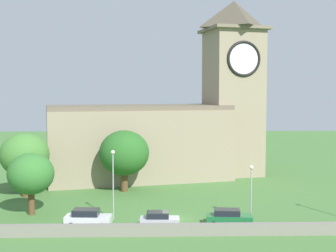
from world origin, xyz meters
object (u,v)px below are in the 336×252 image
at_px(car_white, 88,218).
at_px(streetlamp_west_mid, 113,174).
at_px(tree_riverside_east, 124,153).
at_px(tree_churchyard, 29,162).
at_px(streetlamp_central, 251,183).
at_px(church, 171,123).
at_px(car_green, 229,217).
at_px(tree_by_tower, 25,155).
at_px(car_silver, 159,220).
at_px(tree_riverside_west, 31,174).

relative_size(car_white, streetlamp_west_mid, 0.63).
bearing_deg(tree_riverside_east, tree_churchyard, 177.09).
xyz_separation_m(car_white, streetlamp_central, (17.52, 1.90, 3.22)).
bearing_deg(tree_riverside_east, church, 57.53).
relative_size(car_green, streetlamp_central, 0.81).
relative_size(car_white, tree_by_tower, 0.57).
bearing_deg(streetlamp_central, tree_riverside_east, 133.91).
xyz_separation_m(car_white, tree_riverside_east, (2.64, 17.36, 4.51)).
xyz_separation_m(car_white, tree_churchyard, (-10.91, 18.05, 3.17)).
xyz_separation_m(church, car_green, (5.17, -28.21, -8.08)).
relative_size(car_silver, tree_riverside_east, 0.47).
bearing_deg(tree_by_tower, streetlamp_west_mid, -41.98).
xyz_separation_m(car_silver, streetlamp_west_mid, (-5.04, 3.39, 4.21)).
bearing_deg(tree_riverside_east, tree_by_tower, -166.87).
xyz_separation_m(car_white, tree_by_tower, (-10.46, 14.30, 4.67)).
distance_m(streetlamp_west_mid, tree_riverside_west, 9.90).
height_order(church, car_white, church).
xyz_separation_m(church, tree_by_tower, (-20.09, -14.04, -3.34)).
xyz_separation_m(streetlamp_west_mid, tree_riverside_east, (0.22, 14.65, 0.38)).
relative_size(streetlamp_central, tree_churchyard, 0.95).
xyz_separation_m(tree_by_tower, tree_riverside_west, (3.27, -9.23, -0.91)).
xyz_separation_m(streetlamp_central, tree_riverside_west, (-24.70, 3.16, 0.54)).
distance_m(streetlamp_west_mid, tree_by_tower, 17.34).
distance_m(tree_churchyard, tree_by_tower, 4.06).
height_order(car_silver, streetlamp_central, streetlamp_central).
height_order(tree_by_tower, tree_riverside_west, tree_by_tower).
distance_m(car_green, tree_riverside_east, 21.57).
distance_m(tree_by_tower, tree_riverside_west, 9.84).
bearing_deg(tree_riverside_east, tree_riverside_west, -128.64).
bearing_deg(tree_riverside_west, car_white, -35.18).
height_order(car_green, streetlamp_central, streetlamp_central).
relative_size(car_silver, tree_by_tower, 0.48).
xyz_separation_m(tree_riverside_east, tree_riverside_west, (-9.82, -12.29, -0.76)).
relative_size(car_silver, streetlamp_central, 0.67).
bearing_deg(streetlamp_central, car_silver, -165.62).
relative_size(streetlamp_central, tree_riverside_west, 0.86).
bearing_deg(tree_by_tower, tree_churchyard, 96.96).
distance_m(car_silver, tree_by_tower, 23.83).
relative_size(church, streetlamp_central, 6.05).
distance_m(streetlamp_west_mid, tree_churchyard, 20.35).
relative_size(car_silver, car_green, 0.83).
relative_size(streetlamp_central, tree_riverside_east, 0.71).
xyz_separation_m(church, tree_riverside_east, (-6.99, -10.99, -3.50)).
relative_size(tree_by_tower, tree_riverside_west, 1.21).
bearing_deg(car_green, streetlamp_west_mid, 168.24).
bearing_deg(church, streetlamp_central, -73.40).
distance_m(church, tree_riverside_west, 29.03).
distance_m(car_green, streetlamp_west_mid, 13.32).
bearing_deg(streetlamp_west_mid, tree_riverside_west, 166.23).
bearing_deg(tree_riverside_east, car_white, -98.64).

